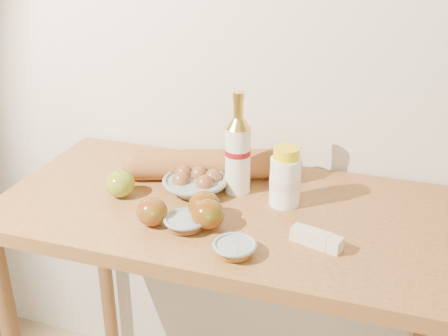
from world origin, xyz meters
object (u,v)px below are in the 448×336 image
(bourbon_bottle, at_px, (238,153))
(egg_bowl, at_px, (196,183))
(table, at_px, (228,245))
(cream_bottle, at_px, (285,178))
(baguette, at_px, (212,164))

(bourbon_bottle, distance_m, egg_bowl, 0.14)
(table, bearing_deg, cream_bottle, 21.71)
(egg_bowl, xyz_separation_m, baguette, (0.02, 0.09, 0.02))
(table, height_order, bourbon_bottle, bourbon_bottle)
(table, height_order, cream_bottle, cream_bottle)
(table, xyz_separation_m, bourbon_bottle, (0.00, 0.09, 0.24))
(cream_bottle, bearing_deg, bourbon_bottle, 169.39)
(table, bearing_deg, egg_bowl, 156.26)
(bourbon_bottle, xyz_separation_m, cream_bottle, (0.14, -0.03, -0.04))
(table, distance_m, egg_bowl, 0.19)
(bourbon_bottle, height_order, cream_bottle, bourbon_bottle)
(cream_bottle, distance_m, baguette, 0.25)
(table, xyz_separation_m, cream_bottle, (0.14, 0.05, 0.20))
(cream_bottle, relative_size, egg_bowl, 0.88)
(cream_bottle, bearing_deg, egg_bowl, -176.19)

